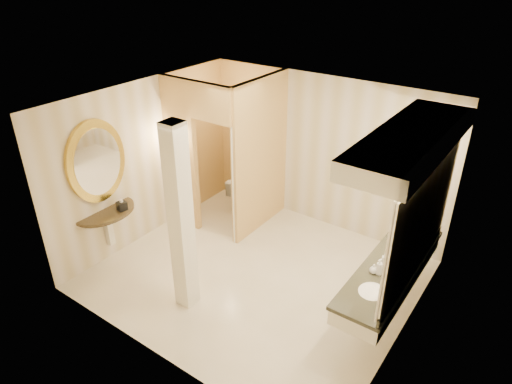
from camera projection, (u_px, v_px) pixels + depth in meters
floor at (256, 274)px, 7.08m from camera, size 4.50×4.50×0.00m
ceiling at (256, 106)px, 5.82m from camera, size 4.50×4.50×0.00m
wall_back at (323, 153)px, 7.89m from camera, size 4.50×0.02×2.70m
wall_front at (151, 269)px, 5.01m from camera, size 4.50×0.02×2.70m
wall_left at (146, 161)px, 7.60m from camera, size 0.02×4.00×2.70m
wall_right at (414, 252)px, 5.30m from camera, size 0.02×4.00×2.70m
toilet_closet at (235, 156)px, 7.71m from camera, size 1.50×1.55×2.70m
wall_sconce at (177, 136)px, 7.57m from camera, size 0.14×0.14×0.42m
vanity at (402, 215)px, 5.49m from camera, size 0.75×2.52×2.09m
console_shelf at (100, 183)px, 6.89m from camera, size 1.00×1.00×1.95m
pillar at (181, 221)px, 5.92m from camera, size 0.25×0.25×2.70m
tissue_box at (122, 206)px, 7.08m from camera, size 0.16×0.16×0.13m
toilet at (241, 192)px, 8.81m from camera, size 0.52×0.72×0.66m
soap_bottle_a at (384, 258)px, 5.89m from camera, size 0.07×0.07×0.12m
soap_bottle_b at (374, 269)px, 5.68m from camera, size 0.13×0.13×0.13m
soap_bottle_c at (379, 267)px, 5.64m from camera, size 0.11×0.11×0.23m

